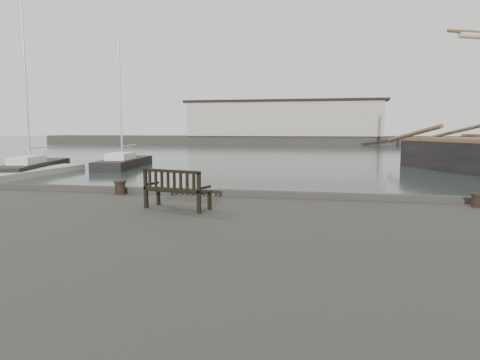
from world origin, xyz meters
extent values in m
plane|color=black|center=(0.00, 0.00, 0.00)|extent=(400.00, 400.00, 0.00)
cube|color=#383530|center=(0.00, 92.00, 1.00)|extent=(140.00, 8.00, 2.00)
cube|color=#9E9A92|center=(-8.00, 92.00, 6.00)|extent=(46.00, 9.00, 8.00)
cube|color=black|center=(-8.00, 92.00, 10.30)|extent=(48.00, 9.50, 0.60)
cube|color=black|center=(-1.47, -2.56, 2.04)|extent=(1.84, 1.05, 0.04)
cube|color=black|center=(-1.54, -2.81, 2.30)|extent=(1.69, 0.54, 0.52)
cube|color=black|center=(-1.47, -2.56, 1.80)|extent=(1.71, 0.94, 0.48)
cylinder|color=black|center=(-4.11, -0.50, 1.77)|extent=(0.49, 0.49, 0.43)
cylinder|color=black|center=(6.18, -0.78, 1.74)|extent=(0.42, 0.42, 0.37)
cube|color=black|center=(-22.14, 19.21, 0.10)|extent=(5.56, 11.79, 1.40)
cube|color=silver|center=(-22.14, 19.21, 1.10)|extent=(2.70, 4.34, 0.60)
cylinder|color=#B2B5B7|center=(-22.14, 19.21, 7.62)|extent=(0.16, 0.16, 13.64)
cube|color=black|center=(-16.71, 25.08, 0.10)|extent=(4.20, 10.60, 1.40)
cube|color=silver|center=(-16.71, 25.08, 1.10)|extent=(2.31, 3.83, 0.60)
cylinder|color=#B2B5B7|center=(-16.71, 25.08, 6.53)|extent=(0.16, 0.16, 11.46)
camera|label=1|loc=(2.23, -12.87, 3.60)|focal=32.00mm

